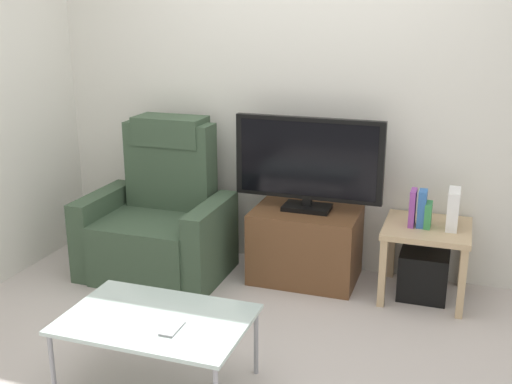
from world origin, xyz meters
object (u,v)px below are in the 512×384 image
object	(u,v)px
tv_stand	(305,245)
book_rightmost	(428,215)
book_middle	(422,208)
subwoofer_box	(423,274)
side_table	(427,237)
coffee_table	(156,322)
game_console	(453,209)
television	(308,162)
recliner_armchair	(160,221)
book_leftmost	(413,208)
cell_phone	(172,328)

from	to	relation	value
tv_stand	book_rightmost	world-z (taller)	book_rightmost
book_middle	subwoofer_box	bearing A→B (deg)	25.41
side_table	coffee_table	distance (m)	1.88
tv_stand	game_console	distance (m)	1.01
television	recliner_armchair	xyz separation A→B (m)	(-1.02, -0.20, -0.46)
tv_stand	coffee_table	size ratio (longest dim) A/B	0.80
television	recliner_armchair	distance (m)	1.13
book_leftmost	book_middle	world-z (taller)	book_middle
coffee_table	subwoofer_box	bearing A→B (deg)	51.78
subwoofer_box	cell_phone	size ratio (longest dim) A/B	2.05
subwoofer_box	tv_stand	bearing A→B (deg)	179.39
book_leftmost	game_console	world-z (taller)	game_console
book_rightmost	game_console	world-z (taller)	game_console
television	book_rightmost	world-z (taller)	television
tv_stand	recliner_armchair	size ratio (longest dim) A/B	0.66
recliner_armchair	book_leftmost	bearing A→B (deg)	-3.93
book_rightmost	cell_phone	size ratio (longest dim) A/B	1.07
recliner_armchair	subwoofer_box	distance (m)	1.84
recliner_armchair	book_rightmost	world-z (taller)	recliner_armchair
recliner_armchair	cell_phone	distance (m)	1.58
recliner_armchair	book_middle	xyz separation A→B (m)	(1.77, 0.16, 0.23)
side_table	game_console	world-z (taller)	game_console
television	recliner_armchair	bearing A→B (deg)	-168.69
tv_stand	cell_phone	bearing A→B (deg)	-98.74
tv_stand	coffee_table	world-z (taller)	tv_stand
game_console	coffee_table	bearing A→B (deg)	-131.34
game_console	cell_phone	distance (m)	1.98
side_table	book_leftmost	world-z (taller)	book_leftmost
television	book_middle	bearing A→B (deg)	-3.60
book_rightmost	coffee_table	distance (m)	1.88
cell_phone	subwoofer_box	bearing A→B (deg)	55.86
television	book_middle	size ratio (longest dim) A/B	4.22
game_console	television	bearing A→B (deg)	178.93
coffee_table	book_middle	bearing A→B (deg)	52.43
book_leftmost	coffee_table	distance (m)	1.82
television	cell_phone	distance (m)	1.66
subwoofer_box	book_rightmost	xyz separation A→B (m)	(-0.00, -0.02, 0.41)
book_leftmost	cell_phone	size ratio (longest dim) A/B	1.57
tv_stand	side_table	bearing A→B (deg)	-0.61
book_middle	book_leftmost	bearing A→B (deg)	180.00
side_table	subwoofer_box	distance (m)	0.25
recliner_armchair	coffee_table	xyz separation A→B (m)	(0.65, -1.30, -0.01)
side_table	book_middle	xyz separation A→B (m)	(-0.04, -0.02, 0.20)
cell_phone	coffee_table	bearing A→B (deg)	147.78
tv_stand	book_rightmost	bearing A→B (deg)	-2.04
television	game_console	bearing A→B (deg)	-1.07
book_leftmost	book_rightmost	world-z (taller)	book_leftmost
tv_stand	game_console	size ratio (longest dim) A/B	2.86
recliner_armchair	book_rightmost	bearing A→B (deg)	-4.21
television	book_middle	distance (m)	0.79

